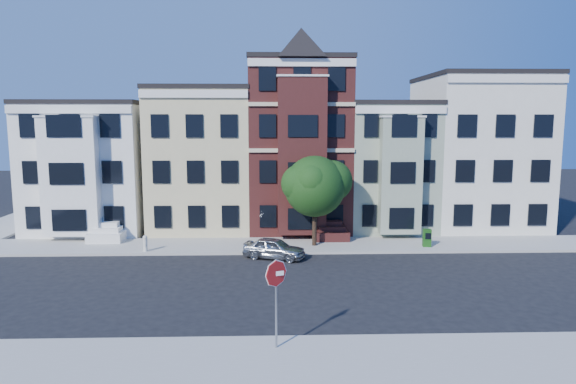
{
  "coord_description": "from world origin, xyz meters",
  "views": [
    {
      "loc": [
        -1.95,
        -23.79,
        7.9
      ],
      "look_at": [
        -1.12,
        2.95,
        4.2
      ],
      "focal_mm": 32.0,
      "sensor_mm": 36.0,
      "label": 1
    }
  ],
  "objects_px": {
    "newspaper_box": "(427,238)",
    "fire_hydrant": "(145,245)",
    "stop_sign": "(276,298)",
    "parked_car": "(274,248)",
    "street_tree": "(315,190)"
  },
  "relations": [
    {
      "from": "street_tree",
      "to": "fire_hydrant",
      "type": "relative_size",
      "value": 8.93
    },
    {
      "from": "newspaper_box",
      "to": "fire_hydrant",
      "type": "height_order",
      "value": "newspaper_box"
    },
    {
      "from": "newspaper_box",
      "to": "street_tree",
      "type": "bearing_deg",
      "value": -177.26
    },
    {
      "from": "newspaper_box",
      "to": "fire_hydrant",
      "type": "bearing_deg",
      "value": -170.75
    },
    {
      "from": "parked_car",
      "to": "newspaper_box",
      "type": "distance_m",
      "value": 9.74
    },
    {
      "from": "street_tree",
      "to": "parked_car",
      "type": "bearing_deg",
      "value": -135.17
    },
    {
      "from": "parked_car",
      "to": "newspaper_box",
      "type": "xyz_separation_m",
      "value": [
        9.53,
        2.01,
        0.08
      ]
    },
    {
      "from": "parked_car",
      "to": "stop_sign",
      "type": "bearing_deg",
      "value": -160.01
    },
    {
      "from": "fire_hydrant",
      "to": "street_tree",
      "type": "bearing_deg",
      "value": 6.72
    },
    {
      "from": "newspaper_box",
      "to": "fire_hydrant",
      "type": "relative_size",
      "value": 1.4
    },
    {
      "from": "stop_sign",
      "to": "fire_hydrant",
      "type": "bearing_deg",
      "value": 100.8
    },
    {
      "from": "street_tree",
      "to": "stop_sign",
      "type": "bearing_deg",
      "value": -99.75
    },
    {
      "from": "street_tree",
      "to": "newspaper_box",
      "type": "height_order",
      "value": "street_tree"
    },
    {
      "from": "street_tree",
      "to": "stop_sign",
      "type": "relative_size",
      "value": 1.98
    },
    {
      "from": "parked_car",
      "to": "street_tree",
      "type": "bearing_deg",
      "value": -25.27
    }
  ]
}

